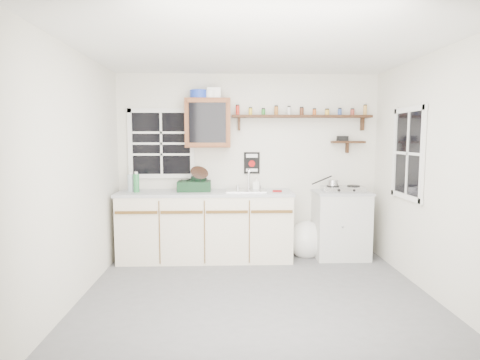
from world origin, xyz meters
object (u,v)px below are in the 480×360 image
at_px(main_cabinet, 206,225).
at_px(dish_rack, 196,183).
at_px(upper_cabinet, 208,123).
at_px(right_cabinet, 341,224).
at_px(spice_shelf, 302,116).
at_px(hotplate, 343,189).

relative_size(main_cabinet, dish_rack, 5.15).
relative_size(upper_cabinet, dish_rack, 1.45).
relative_size(right_cabinet, spice_shelf, 0.48).
relative_size(right_cabinet, dish_rack, 2.03).
bearing_deg(right_cabinet, upper_cabinet, 176.24).
bearing_deg(upper_cabinet, main_cabinet, -103.68).
bearing_deg(upper_cabinet, spice_shelf, 3.11).
bearing_deg(hotplate, spice_shelf, 163.35).
distance_m(main_cabinet, upper_cabinet, 1.37).
height_order(upper_cabinet, dish_rack, upper_cabinet).
distance_m(dish_rack, hotplate, 1.99).
xyz_separation_m(dish_rack, hotplate, (1.98, -0.06, -0.08)).
bearing_deg(dish_rack, upper_cabinet, 22.55).
bearing_deg(upper_cabinet, dish_rack, -155.98).
xyz_separation_m(right_cabinet, dish_rack, (-1.97, 0.04, 0.57)).
height_order(upper_cabinet, spice_shelf, upper_cabinet).
xyz_separation_m(upper_cabinet, hotplate, (1.81, -0.14, -0.88)).
relative_size(spice_shelf, dish_rack, 4.26).
bearing_deg(main_cabinet, upper_cabinet, 76.32).
distance_m(right_cabinet, dish_rack, 2.05).
bearing_deg(spice_shelf, upper_cabinet, -176.89).
bearing_deg(hotplate, upper_cabinet, -179.95).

